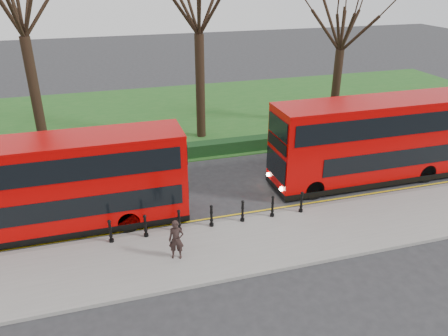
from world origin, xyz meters
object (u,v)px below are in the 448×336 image
object	(u,v)px
bollard_row	(211,216)
bus_rear	(375,141)
pedestrian	(176,240)
bus_lead	(61,185)

from	to	relation	value
bollard_row	bus_rear	size ratio (longest dim) A/B	0.79
bollard_row	pedestrian	xyz separation A→B (m)	(-1.90, -1.83, 0.32)
bus_lead	bus_rear	size ratio (longest dim) A/B	0.95
bollard_row	bus_lead	world-z (taller)	bus_lead
bus_rear	pedestrian	distance (m)	12.23
bus_rear	pedestrian	xyz separation A→B (m)	(-11.43, -4.16, -1.26)
bus_rear	bollard_row	bearing A→B (deg)	-166.25
bus_lead	bus_rear	xyz separation A→B (m)	(15.62, 0.44, 0.12)
bollard_row	bus_rear	world-z (taller)	bus_rear
bollard_row	bus_rear	xyz separation A→B (m)	(9.53, 2.33, 1.59)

